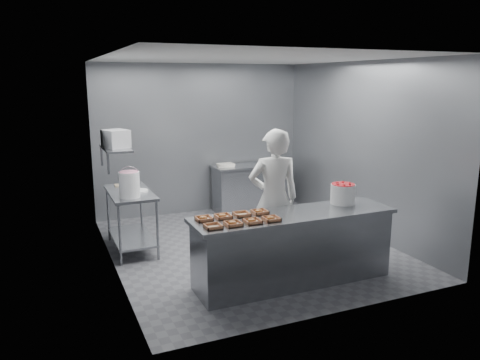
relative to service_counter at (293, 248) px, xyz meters
name	(u,v)px	position (x,y,z in m)	size (l,w,h in m)	color
floor	(249,247)	(0.00, 1.35, -0.45)	(4.50, 4.50, 0.00)	#4C4C51
ceiling	(250,58)	(0.00, 1.35, 2.35)	(4.50, 4.50, 0.00)	white
wall_back	(201,139)	(0.00, 3.60, 0.95)	(4.00, 0.04, 2.80)	slate
wall_left	(109,166)	(-2.00, 1.35, 0.95)	(0.04, 4.50, 2.80)	slate
wall_right	(361,149)	(2.00, 1.35, 0.95)	(0.04, 4.50, 2.80)	slate
service_counter	(293,248)	(0.00, 0.00, 0.00)	(2.60, 0.70, 0.90)	slate
prep_table	(131,212)	(-1.65, 1.95, 0.14)	(0.60, 1.20, 0.90)	slate
back_counter	(251,187)	(0.90, 3.25, 0.00)	(1.50, 0.60, 0.90)	slate
wall_shelf	(116,148)	(-1.82, 1.95, 1.10)	(0.35, 0.90, 0.03)	slate
tray_0	(213,226)	(-1.12, -0.16, 0.47)	(0.19, 0.18, 0.04)	tan
tray_1	(233,223)	(-0.88, -0.16, 0.47)	(0.19, 0.18, 0.06)	tan
tray_2	(252,221)	(-0.64, -0.16, 0.47)	(0.19, 0.18, 0.06)	tan
tray_3	(271,219)	(-0.40, -0.16, 0.47)	(0.19, 0.18, 0.06)	tan
tray_4	(204,218)	(-1.12, 0.16, 0.47)	(0.19, 0.18, 0.06)	tan
tray_5	(223,216)	(-0.88, 0.16, 0.47)	(0.19, 0.18, 0.06)	tan
tray_6	(242,214)	(-0.64, 0.16, 0.47)	(0.19, 0.18, 0.04)	tan
tray_7	(259,212)	(-0.40, 0.16, 0.47)	(0.19, 0.18, 0.06)	tan
worker	(274,199)	(0.02, 0.60, 0.49)	(0.69, 0.45, 1.88)	silver
strawberry_tub	(343,193)	(0.81, 0.15, 0.59)	(0.32, 0.32, 0.27)	white
glaze_bucket	(129,184)	(-1.71, 1.60, 0.64)	(0.30, 0.28, 0.44)	white
bucket_lid	(138,191)	(-1.54, 1.89, 0.46)	(0.28, 0.28, 0.02)	white
rag	(120,185)	(-1.73, 2.39, 0.46)	(0.15, 0.13, 0.02)	#CCB28C
appliance	(116,139)	(-1.82, 1.88, 1.24)	(0.29, 0.34, 0.25)	gray
paper_stack	(226,165)	(0.37, 3.25, 0.48)	(0.30, 0.22, 0.06)	silver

